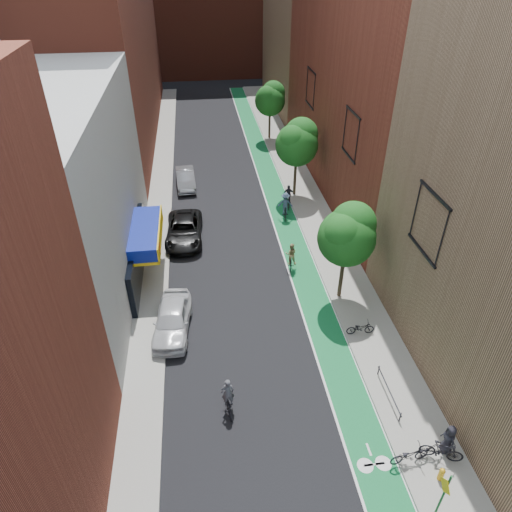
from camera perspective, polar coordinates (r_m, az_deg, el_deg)
name	(u,v)px	position (r m, az deg, el deg)	size (l,w,h in m)	color
ground	(278,454)	(21.61, 2.73, -23.54)	(160.00, 160.00, 0.00)	black
bike_lane	(272,186)	(41.91, 2.06, 8.71)	(2.00, 68.00, 0.01)	#12652F
sidewalk_left	(161,192)	(41.54, -11.81, 7.83)	(2.00, 68.00, 0.15)	gray
sidewalk_right	(299,184)	(42.34, 5.44, 8.96)	(3.00, 68.00, 0.15)	gray
building_left_white	(54,198)	(29.29, -23.94, 6.63)	(8.00, 20.00, 12.00)	silver
building_left_far_red	(105,28)	(54.32, -18.40, 25.39)	(8.00, 36.00, 22.00)	maroon
building_right_mid_red	(375,54)	(40.51, 14.66, 23.24)	(8.00, 28.00, 22.00)	maroon
building_right_far_tan	(306,32)	(63.50, 6.30, 26.05)	(8.00, 20.00, 18.00)	#8C6B4C
building_far_closure	(203,4)	(83.58, -6.69, 28.77)	(30.00, 14.00, 20.00)	maroon
tree_near	(348,234)	(26.46, 11.39, 2.76)	(3.40, 3.36, 6.42)	#332619
tree_mid	(297,141)	(38.50, 5.19, 14.08)	(3.55, 3.53, 6.74)	#332619
tree_far	(270,98)	(51.70, 1.80, 19.14)	(3.30, 3.25, 6.21)	#332619
sign_pole	(442,496)	(19.80, 22.26, -26.03)	(0.13, 0.71, 3.00)	#194C26
parked_car_white	(172,319)	(26.32, -10.43, -7.80)	(1.94, 4.82, 1.64)	silver
parked_car_black	(184,230)	(34.10, -8.97, 3.21)	(2.58, 5.60, 1.56)	black
parked_car_silver	(186,179)	(42.04, -8.79, 9.53)	(1.60, 4.58, 1.51)	#919499
cyclist_lead	(228,400)	(22.38, -3.50, -17.57)	(0.70, 1.68, 2.01)	black
cyclist_lane_near	(291,258)	(30.68, 4.39, -0.24)	(0.86, 1.53, 1.93)	black
cyclist_lane_mid	(289,199)	(38.20, 4.10, 7.13)	(0.99, 1.68, 1.94)	black
cyclist_lane_far	(285,207)	(36.47, 3.68, 6.14)	(1.26, 1.85, 2.16)	black
parked_bike_near	(409,455)	(21.83, 18.63, -22.50)	(0.60, 1.73, 0.91)	black
parked_bike_mid	(442,451)	(22.28, 22.21, -21.60)	(0.51, 1.81, 1.09)	black
parked_bike_far	(360,328)	(26.41, 12.92, -8.76)	(0.55, 1.58, 0.83)	black
pedestrian	(449,439)	(22.42, 22.94, -20.32)	(0.76, 0.50, 1.56)	black
fire_hydrant	(441,474)	(21.89, 22.16, -23.90)	(0.24, 0.24, 0.69)	gold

